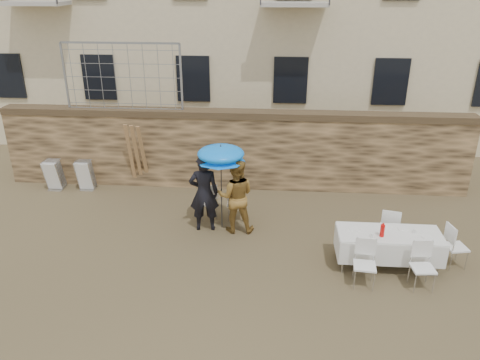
# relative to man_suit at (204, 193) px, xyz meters

# --- Properties ---
(ground) EXTENTS (80.00, 80.00, 0.00)m
(ground) POSITION_rel_man_suit_xyz_m (0.46, -2.41, -0.94)
(ground) COLOR brown
(ground) RESTS_ON ground
(stone_wall) EXTENTS (13.00, 0.50, 2.20)m
(stone_wall) POSITION_rel_man_suit_xyz_m (0.46, 2.59, 0.16)
(stone_wall) COLOR brown
(stone_wall) RESTS_ON ground
(chain_link_fence) EXTENTS (3.20, 0.06, 1.80)m
(chain_link_fence) POSITION_rel_man_suit_xyz_m (-2.54, 2.59, 2.16)
(chain_link_fence) COLOR gray
(chain_link_fence) RESTS_ON stone_wall
(man_suit) EXTENTS (0.74, 0.53, 1.89)m
(man_suit) POSITION_rel_man_suit_xyz_m (0.00, 0.00, 0.00)
(man_suit) COLOR black
(man_suit) RESTS_ON ground
(woman_dress) EXTENTS (0.90, 0.72, 1.80)m
(woman_dress) POSITION_rel_man_suit_xyz_m (0.75, 0.00, -0.04)
(woman_dress) COLOR #BD8939
(woman_dress) RESTS_ON ground
(umbrella) EXTENTS (1.12, 1.12, 1.95)m
(umbrella) POSITION_rel_man_suit_xyz_m (0.40, 0.10, 0.89)
(umbrella) COLOR #3F3F44
(umbrella) RESTS_ON ground
(couple_chair_left) EXTENTS (0.62, 0.62, 0.96)m
(couple_chair_left) POSITION_rel_man_suit_xyz_m (0.00, 0.55, -0.46)
(couple_chair_left) COLOR white
(couple_chair_left) RESTS_ON ground
(couple_chair_right) EXTENTS (0.51, 0.51, 0.96)m
(couple_chair_right) POSITION_rel_man_suit_xyz_m (0.70, 0.55, -0.46)
(couple_chair_right) COLOR white
(couple_chair_right) RESTS_ON ground
(banquet_table) EXTENTS (2.10, 0.85, 0.78)m
(banquet_table) POSITION_rel_man_suit_xyz_m (4.02, -1.25, -0.21)
(banquet_table) COLOR white
(banquet_table) RESTS_ON ground
(soda_bottle) EXTENTS (0.09, 0.09, 0.26)m
(soda_bottle) POSITION_rel_man_suit_xyz_m (3.82, -1.40, -0.04)
(soda_bottle) COLOR red
(soda_bottle) RESTS_ON banquet_table
(table_chair_front_left) EXTENTS (0.52, 0.52, 0.96)m
(table_chair_front_left) POSITION_rel_man_suit_xyz_m (3.42, -2.00, -0.46)
(table_chair_front_left) COLOR white
(table_chair_front_left) RESTS_ON ground
(table_chair_front_right) EXTENTS (0.52, 0.52, 0.96)m
(table_chair_front_right) POSITION_rel_man_suit_xyz_m (4.52, -2.00, -0.46)
(table_chair_front_right) COLOR white
(table_chair_front_right) RESTS_ON ground
(table_chair_back) EXTENTS (0.58, 0.58, 0.96)m
(table_chair_back) POSITION_rel_man_suit_xyz_m (4.22, -0.45, -0.46)
(table_chair_back) COLOR white
(table_chair_back) RESTS_ON ground
(table_chair_side) EXTENTS (0.56, 0.56, 0.96)m
(table_chair_side) POSITION_rel_man_suit_xyz_m (5.42, -1.15, -0.46)
(table_chair_side) COLOR white
(table_chair_side) RESTS_ON ground
(chair_stack_left) EXTENTS (0.46, 0.47, 0.92)m
(chair_stack_left) POSITION_rel_man_suit_xyz_m (-4.59, 2.10, -0.48)
(chair_stack_left) COLOR white
(chair_stack_left) RESTS_ON ground
(chair_stack_right) EXTENTS (0.46, 0.40, 0.92)m
(chair_stack_right) POSITION_rel_man_suit_xyz_m (-3.69, 2.10, -0.48)
(chair_stack_right) COLOR white
(chair_stack_right) RESTS_ON ground
(wood_planks) EXTENTS (0.70, 0.20, 2.00)m
(wood_planks) POSITION_rel_man_suit_xyz_m (-2.09, 2.17, 0.06)
(wood_planks) COLOR #A37749
(wood_planks) RESTS_ON ground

